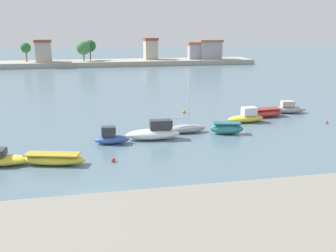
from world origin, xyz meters
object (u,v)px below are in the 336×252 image
(mooring_buoy_1, at_px, (113,160))
(mooring_buoy_3, at_px, (327,122))
(moored_boat_5, at_px, (187,128))
(moored_boat_6, at_px, (227,128))
(moored_boat_7, at_px, (246,117))
(mooring_buoy_2, at_px, (184,112))
(moored_boat_4, at_px, (154,133))
(moored_boat_9, at_px, (289,109))
(moored_boat_2, at_px, (53,159))
(moored_boat_3, at_px, (111,138))
(moored_boat_8, at_px, (266,113))

(mooring_buoy_1, relative_size, mooring_buoy_3, 1.17)
(moored_boat_5, relative_size, moored_boat_6, 1.53)
(moored_boat_5, relative_size, moored_boat_7, 1.27)
(moored_boat_5, xyz_separation_m, mooring_buoy_1, (-8.49, -7.78, -0.31))
(mooring_buoy_2, bearing_deg, moored_boat_6, -79.69)
(moored_boat_4, height_order, moored_boat_9, moored_boat_4)
(moored_boat_2, relative_size, mooring_buoy_1, 16.07)
(moored_boat_6, bearing_deg, moored_boat_3, -164.28)
(moored_boat_6, height_order, moored_boat_7, moored_boat_7)
(mooring_buoy_3, bearing_deg, moored_boat_2, -165.39)
(moored_boat_6, bearing_deg, mooring_buoy_2, 110.93)
(moored_boat_5, distance_m, moored_boat_9, 17.24)
(moored_boat_9, bearing_deg, mooring_buoy_2, 178.25)
(moored_boat_7, bearing_deg, mooring_buoy_1, -148.40)
(mooring_buoy_2, bearing_deg, moored_boat_3, -130.86)
(moored_boat_6, bearing_deg, moored_boat_7, 57.86)
(moored_boat_4, distance_m, moored_boat_8, 17.26)
(moored_boat_2, relative_size, moored_boat_3, 1.66)
(mooring_buoy_3, bearing_deg, moored_boat_5, -177.86)
(moored_boat_2, distance_m, moored_boat_3, 7.18)
(mooring_buoy_2, bearing_deg, moored_boat_4, -117.76)
(moored_boat_3, bearing_deg, moored_boat_8, 25.05)
(moored_boat_3, bearing_deg, moored_boat_7, 22.45)
(moored_boat_2, bearing_deg, mooring_buoy_3, 29.95)
(moored_boat_9, bearing_deg, moored_boat_8, -150.36)
(mooring_buoy_3, bearing_deg, moored_boat_7, 164.50)
(moored_boat_4, height_order, mooring_buoy_1, moored_boat_4)
(moored_boat_8, bearing_deg, moored_boat_6, -143.03)
(moored_boat_3, bearing_deg, mooring_buoy_2, 52.92)
(moored_boat_7, distance_m, moored_boat_8, 4.22)
(moored_boat_6, height_order, moored_boat_8, moored_boat_6)
(moored_boat_2, xyz_separation_m, moored_boat_4, (9.56, 5.62, 0.25))
(moored_boat_8, bearing_deg, mooring_buoy_2, 152.55)
(moored_boat_5, distance_m, mooring_buoy_1, 11.52)
(moored_boat_2, distance_m, moored_boat_4, 11.09)
(moored_boat_4, distance_m, mooring_buoy_2, 12.87)
(moored_boat_2, xyz_separation_m, moored_boat_7, (21.67, 10.57, 0.17))
(moored_boat_6, distance_m, mooring_buoy_3, 13.44)
(moored_boat_9, xyz_separation_m, mooring_buoy_1, (-24.29, -14.68, -0.41))
(mooring_buoy_2, bearing_deg, moored_boat_8, -23.38)
(moored_boat_8, height_order, mooring_buoy_3, moored_boat_8)
(moored_boat_2, bearing_deg, moored_boat_7, 41.34)
(moored_boat_2, distance_m, mooring_buoy_3, 31.85)
(moored_boat_7, bearing_deg, moored_boat_2, -155.66)
(moored_boat_5, height_order, moored_boat_8, moored_boat_5)
(moored_boat_5, bearing_deg, moored_boat_4, -157.52)
(moored_boat_5, xyz_separation_m, mooring_buoy_2, (2.09, 9.62, -0.27))
(moored_boat_3, relative_size, moored_boat_4, 0.62)
(moored_boat_2, bearing_deg, mooring_buoy_1, 10.86)
(moored_boat_5, bearing_deg, moored_boat_9, 21.73)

